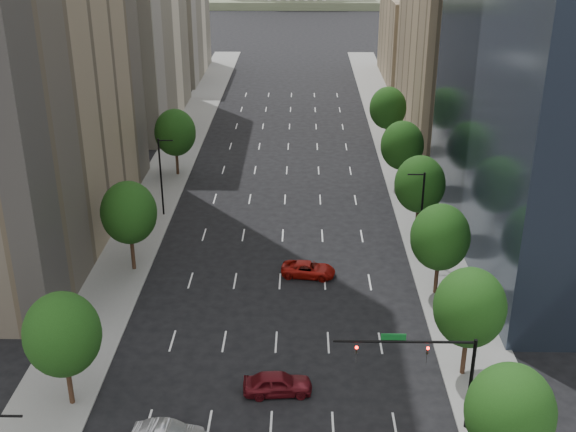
{
  "coord_description": "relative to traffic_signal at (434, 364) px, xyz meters",
  "views": [
    {
      "loc": [
        1.91,
        -8.35,
        32.27
      ],
      "look_at": [
        0.81,
        46.89,
        8.0
      ],
      "focal_mm": 44.7,
      "sensor_mm": 36.0,
      "label": 1
    }
  ],
  "objects": [
    {
      "name": "tree_right_5",
      "position": [
        3.47,
        60.0,
        0.58
      ],
      "size": [
        5.2,
        5.2,
        8.75
      ],
      "color": "#382316",
      "rests_on": "ground"
    },
    {
      "name": "tree_left_2",
      "position": [
        -24.53,
        48.0,
        0.5
      ],
      "size": [
        5.2,
        5.2,
        8.68
      ],
      "color": "#382316",
      "rests_on": "ground"
    },
    {
      "name": "tree_left_0",
      "position": [
        -24.53,
        2.0,
        0.58
      ],
      "size": [
        5.2,
        5.2,
        8.75
      ],
      "color": "#382316",
      "rests_on": "ground"
    },
    {
      "name": "tree_right_3",
      "position": [
        3.47,
        30.0,
        0.72
      ],
      "size": [
        5.2,
        5.2,
        8.89
      ],
      "color": "#382316",
      "rests_on": "ground"
    },
    {
      "name": "filler_left",
      "position": [
        -35.53,
        106.0,
        3.83
      ],
      "size": [
        14.0,
        26.0,
        18.0
      ],
      "primitive_type": "cube",
      "color": "beige",
      "rests_on": "ground"
    },
    {
      "name": "sidewalk_right",
      "position": [
        4.97,
        30.0,
        -5.1
      ],
      "size": [
        6.0,
        200.0,
        0.15
      ],
      "primitive_type": "cube",
      "color": "slate",
      "rests_on": "ground"
    },
    {
      "name": "car_red_far",
      "position": [
        -7.88,
        21.11,
        -4.47
      ],
      "size": [
        5.32,
        3.0,
        1.4
      ],
      "primitive_type": "imported",
      "rotation": [
        0.0,
        0.0,
        1.43
      ],
      "color": "#97110B",
      "rests_on": "ground"
    },
    {
      "name": "sidewalk_left",
      "position": [
        -26.03,
        30.0,
        -5.1
      ],
      "size": [
        6.0,
        200.0,
        0.15
      ],
      "primitive_type": "cube",
      "color": "slate",
      "rests_on": "ground"
    },
    {
      "name": "tree_left_1",
      "position": [
        -24.53,
        22.0,
        0.79
      ],
      "size": [
        5.2,
        5.2,
        8.97
      ],
      "color": "#382316",
      "rests_on": "ground"
    },
    {
      "name": "tree_right_2",
      "position": [
        3.47,
        18.0,
        0.43
      ],
      "size": [
        5.2,
        5.2,
        8.61
      ],
      "color": "#382316",
      "rests_on": "ground"
    },
    {
      "name": "streetlight_rn",
      "position": [
        2.91,
        25.0,
        -0.33
      ],
      "size": [
        1.7,
        0.2,
        9.0
      ],
      "color": "black",
      "rests_on": "ground"
    },
    {
      "name": "tree_right_4",
      "position": [
        3.47,
        44.0,
        0.29
      ],
      "size": [
        5.2,
        5.2,
        8.46
      ],
      "color": "#382316",
      "rests_on": "ground"
    },
    {
      "name": "traffic_signal",
      "position": [
        0.0,
        0.0,
        0.0
      ],
      "size": [
        9.12,
        0.4,
        7.38
      ],
      "color": "black",
      "rests_on": "ground"
    },
    {
      "name": "midrise_cream_left",
      "position": [
        -35.53,
        73.0,
        12.33
      ],
      "size": [
        14.0,
        30.0,
        35.0
      ],
      "primitive_type": "cube",
      "color": "beige",
      "rests_on": "ground"
    },
    {
      "name": "tree_right_1",
      "position": [
        3.47,
        6.0,
        0.58
      ],
      "size": [
        5.2,
        5.2,
        8.75
      ],
      "color": "#382316",
      "rests_on": "ground"
    },
    {
      "name": "tree_right_0",
      "position": [
        3.47,
        -5.0,
        0.22
      ],
      "size": [
        5.2,
        5.2,
        8.39
      ],
      "color": "#382316",
      "rests_on": "ground"
    },
    {
      "name": "filler_right",
      "position": [
        14.47,
        103.0,
        2.83
      ],
      "size": [
        14.0,
        26.0,
        16.0
      ],
      "primitive_type": "cube",
      "color": "#8C7759",
      "rests_on": "ground"
    },
    {
      "name": "parking_tan_right",
      "position": [
        14.47,
        70.0,
        9.83
      ],
      "size": [
        14.0,
        30.0,
        30.0
      ],
      "primitive_type": "cube",
      "color": "#8C7759",
      "rests_on": "ground"
    },
    {
      "name": "streetlight_ln",
      "position": [
        -23.96,
        35.0,
        -0.33
      ],
      "size": [
        1.7,
        0.2,
        9.0
      ],
      "color": "black",
      "rests_on": "ground"
    },
    {
      "name": "car_maroon",
      "position": [
        -10.19,
        3.51,
        -4.33
      ],
      "size": [
        5.06,
        2.38,
        1.68
      ],
      "primitive_type": "imported",
      "rotation": [
        0.0,
        0.0,
        1.65
      ],
      "color": "#550E14",
      "rests_on": "ground"
    }
  ]
}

